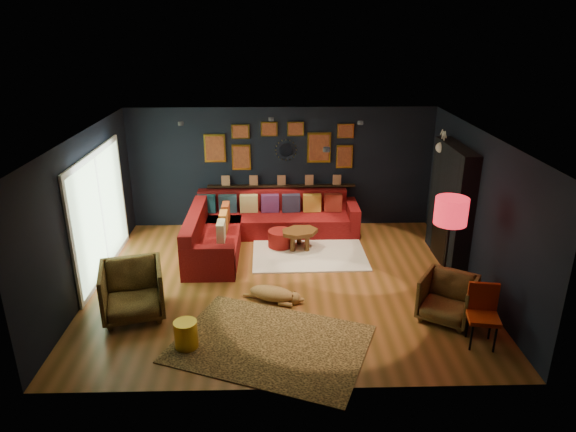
{
  "coord_description": "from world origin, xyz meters",
  "views": [
    {
      "loc": [
        -0.14,
        -7.92,
        4.28
      ],
      "look_at": [
        0.08,
        0.3,
        1.13
      ],
      "focal_mm": 32.0,
      "sensor_mm": 36.0,
      "label": 1
    }
  ],
  "objects_px": {
    "dog": "(272,291)",
    "gold_stool": "(186,335)",
    "orange_chair": "(483,310)",
    "armchair_left": "(132,288)",
    "floor_lamp": "(451,215)",
    "coffee_table": "(300,234)",
    "armchair_right": "(448,296)",
    "pouf": "(280,238)",
    "sectional": "(252,227)"
  },
  "relations": [
    {
      "from": "dog",
      "to": "pouf",
      "type": "bearing_deg",
      "value": 105.83
    },
    {
      "from": "armchair_left",
      "to": "orange_chair",
      "type": "xyz_separation_m",
      "value": [
        5.06,
        -0.83,
        0.05
      ]
    },
    {
      "from": "coffee_table",
      "to": "armchair_right",
      "type": "bearing_deg",
      "value": -50.83
    },
    {
      "from": "gold_stool",
      "to": "dog",
      "type": "distance_m",
      "value": 1.72
    },
    {
      "from": "dog",
      "to": "gold_stool",
      "type": "bearing_deg",
      "value": -113.24
    },
    {
      "from": "armchair_right",
      "to": "coffee_table",
      "type": "bearing_deg",
      "value": 162.26
    },
    {
      "from": "armchair_left",
      "to": "armchair_right",
      "type": "distance_m",
      "value": 4.78
    },
    {
      "from": "pouf",
      "to": "armchair_right",
      "type": "relative_size",
      "value": 0.64
    },
    {
      "from": "pouf",
      "to": "armchair_left",
      "type": "height_order",
      "value": "armchair_left"
    },
    {
      "from": "pouf",
      "to": "armchair_left",
      "type": "bearing_deg",
      "value": -132.68
    },
    {
      "from": "orange_chair",
      "to": "armchair_right",
      "type": "bearing_deg",
      "value": 125.36
    },
    {
      "from": "coffee_table",
      "to": "pouf",
      "type": "height_order",
      "value": "coffee_table"
    },
    {
      "from": "armchair_left",
      "to": "dog",
      "type": "distance_m",
      "value": 2.17
    },
    {
      "from": "sectional",
      "to": "coffee_table",
      "type": "relative_size",
      "value": 3.76
    },
    {
      "from": "armchair_left",
      "to": "floor_lamp",
      "type": "relative_size",
      "value": 0.51
    },
    {
      "from": "pouf",
      "to": "armchair_right",
      "type": "height_order",
      "value": "armchair_right"
    },
    {
      "from": "sectional",
      "to": "gold_stool",
      "type": "relative_size",
      "value": 8.36
    },
    {
      "from": "coffee_table",
      "to": "pouf",
      "type": "bearing_deg",
      "value": 164.24
    },
    {
      "from": "pouf",
      "to": "coffee_table",
      "type": "bearing_deg",
      "value": -15.76
    },
    {
      "from": "coffee_table",
      "to": "floor_lamp",
      "type": "height_order",
      "value": "floor_lamp"
    },
    {
      "from": "armchair_right",
      "to": "dog",
      "type": "distance_m",
      "value": 2.73
    },
    {
      "from": "coffee_table",
      "to": "pouf",
      "type": "relative_size",
      "value": 1.82
    },
    {
      "from": "gold_stool",
      "to": "dog",
      "type": "xyz_separation_m",
      "value": [
        1.18,
        1.24,
        -0.03
      ]
    },
    {
      "from": "sectional",
      "to": "coffee_table",
      "type": "bearing_deg",
      "value": -23.56
    },
    {
      "from": "armchair_left",
      "to": "gold_stool",
      "type": "height_order",
      "value": "armchair_left"
    },
    {
      "from": "pouf",
      "to": "gold_stool",
      "type": "bearing_deg",
      "value": -112.01
    },
    {
      "from": "armchair_right",
      "to": "dog",
      "type": "relative_size",
      "value": 0.75
    },
    {
      "from": "sectional",
      "to": "gold_stool",
      "type": "distance_m",
      "value": 3.74
    },
    {
      "from": "gold_stool",
      "to": "floor_lamp",
      "type": "distance_m",
      "value": 4.24
    },
    {
      "from": "coffee_table",
      "to": "orange_chair",
      "type": "xyz_separation_m",
      "value": [
        2.4,
        -3.2,
        0.19
      ]
    },
    {
      "from": "orange_chair",
      "to": "dog",
      "type": "bearing_deg",
      "value": 167.94
    },
    {
      "from": "sectional",
      "to": "orange_chair",
      "type": "distance_m",
      "value": 4.93
    },
    {
      "from": "sectional",
      "to": "dog",
      "type": "height_order",
      "value": "sectional"
    },
    {
      "from": "armchair_left",
      "to": "coffee_table",
      "type": "bearing_deg",
      "value": 27.34
    },
    {
      "from": "gold_stool",
      "to": "floor_lamp",
      "type": "height_order",
      "value": "floor_lamp"
    },
    {
      "from": "gold_stool",
      "to": "floor_lamp",
      "type": "relative_size",
      "value": 0.23
    },
    {
      "from": "sectional",
      "to": "gold_stool",
      "type": "height_order",
      "value": "sectional"
    },
    {
      "from": "armchair_left",
      "to": "pouf",
      "type": "bearing_deg",
      "value": 32.96
    },
    {
      "from": "sectional",
      "to": "pouf",
      "type": "xyz_separation_m",
      "value": [
        0.57,
        -0.31,
        -0.13
      ]
    },
    {
      "from": "armchair_left",
      "to": "orange_chair",
      "type": "relative_size",
      "value": 1.06
    },
    {
      "from": "armchair_left",
      "to": "gold_stool",
      "type": "xyz_separation_m",
      "value": [
        0.93,
        -0.87,
        -0.26
      ]
    },
    {
      "from": "dog",
      "to": "armchair_right",
      "type": "bearing_deg",
      "value": 7.71
    },
    {
      "from": "armchair_left",
      "to": "floor_lamp",
      "type": "distance_m",
      "value": 4.94
    },
    {
      "from": "coffee_table",
      "to": "armchair_left",
      "type": "distance_m",
      "value": 3.57
    },
    {
      "from": "orange_chair",
      "to": "floor_lamp",
      "type": "bearing_deg",
      "value": 113.25
    },
    {
      "from": "pouf",
      "to": "gold_stool",
      "type": "relative_size",
      "value": 1.22
    },
    {
      "from": "pouf",
      "to": "floor_lamp",
      "type": "xyz_separation_m",
      "value": [
        2.54,
        -2.29,
        1.34
      ]
    },
    {
      "from": "floor_lamp",
      "to": "dog",
      "type": "bearing_deg",
      "value": 176.06
    },
    {
      "from": "orange_chair",
      "to": "dog",
      "type": "distance_m",
      "value": 3.2
    },
    {
      "from": "armchair_left",
      "to": "armchair_right",
      "type": "relative_size",
      "value": 1.2
    }
  ]
}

